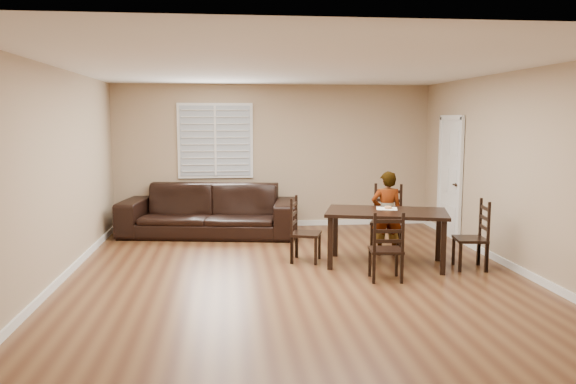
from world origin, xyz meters
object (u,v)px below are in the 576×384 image
object	(u,v)px
chair_left	(298,232)
child	(387,213)
chair_right	(479,238)
donut	(388,207)
chair_far	(387,251)
sofa	(210,210)
dining_table	(387,217)
chair_near	(387,219)

from	to	relation	value
chair_left	child	distance (m)	1.40
chair_right	child	size ratio (longest dim) A/B	0.75
chair_left	donut	xyz separation A→B (m)	(1.27, -0.18, 0.37)
chair_far	sofa	bearing A→B (deg)	-48.50
chair_far	child	bearing A→B (deg)	-100.06
chair_far	child	xyz separation A→B (m)	(0.39, 1.41, 0.23)
chair_left	donut	world-z (taller)	chair_left
dining_table	sofa	world-z (taller)	sofa
chair_right	donut	xyz separation A→B (m)	(-1.14, 0.51, 0.37)
chair_left	chair_right	bearing A→B (deg)	-88.33
sofa	donut	bearing A→B (deg)	-30.39
chair_left	sofa	distance (m)	2.39
chair_left	chair_right	size ratio (longest dim) A/B	0.98
chair_right	sofa	world-z (taller)	chair_right
child	sofa	distance (m)	3.23
chair_near	child	size ratio (longest dim) A/B	0.81
chair_left	chair_far	bearing A→B (deg)	-122.82
dining_table	sofa	distance (m)	3.46
dining_table	chair_near	distance (m)	1.08
chair_far	donut	xyz separation A→B (m)	(0.29, 1.01, 0.39)
dining_table	chair_near	size ratio (longest dim) A/B	1.80
child	donut	size ratio (longest dim) A/B	11.66
child	chair_left	bearing A→B (deg)	12.74
chair_near	chair_right	world-z (taller)	chair_near
chair_near	sofa	bearing A→B (deg)	177.26
chair_near	chair_far	xyz separation A→B (m)	(-0.53, -1.84, -0.06)
dining_table	sofa	xyz separation A→B (m)	(-2.54, 2.34, -0.24)
chair_near	chair_right	xyz separation A→B (m)	(0.90, -1.35, -0.03)
dining_table	donut	bearing A→B (deg)	83.66
dining_table	chair_right	size ratio (longest dim) A/B	1.92
dining_table	donut	xyz separation A→B (m)	(0.07, 0.17, 0.11)
chair_far	donut	distance (m)	1.12
sofa	dining_table	bearing A→B (deg)	-33.37
child	sofa	bearing A→B (deg)	-29.59
chair_far	sofa	world-z (taller)	chair_far
dining_table	chair_left	distance (m)	1.28
donut	chair_far	bearing A→B (deg)	-106.28
chair_left	chair_right	distance (m)	2.51
dining_table	chair_left	xyz separation A→B (m)	(-1.20, 0.35, -0.26)
chair_right	child	xyz separation A→B (m)	(-1.04, 0.91, 0.20)
dining_table	chair_near	bearing A→B (deg)	89.29
chair_left	donut	distance (m)	1.34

